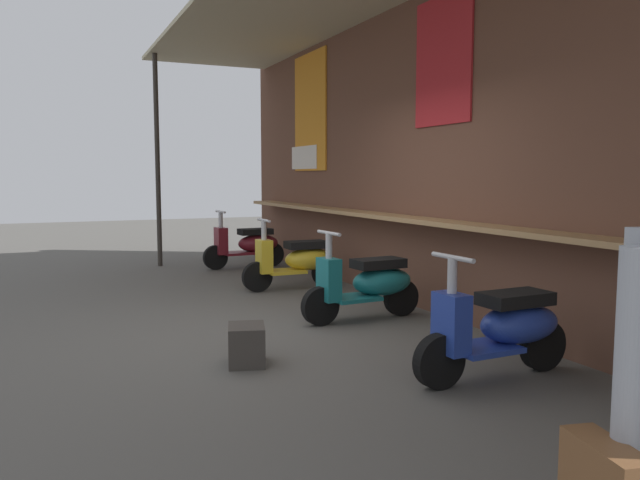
% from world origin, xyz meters
% --- Properties ---
extents(ground_plane, '(33.31, 33.31, 0.00)m').
position_xyz_m(ground_plane, '(0.00, 0.00, 0.00)').
color(ground_plane, '#56544F').
extents(market_stall_facade, '(11.90, 2.51, 3.64)m').
position_xyz_m(market_stall_facade, '(-0.01, 1.86, 2.03)').
color(market_stall_facade, brown).
rests_on(market_stall_facade, ground_plane).
extents(scooter_maroon, '(0.46, 1.40, 0.97)m').
position_xyz_m(scooter_maroon, '(-4.23, 1.08, 0.39)').
color(scooter_maroon, maroon).
rests_on(scooter_maroon, ground_plane).
extents(scooter_yellow, '(0.46, 1.40, 0.97)m').
position_xyz_m(scooter_yellow, '(-2.04, 1.08, 0.39)').
color(scooter_yellow, gold).
rests_on(scooter_yellow, ground_plane).
extents(scooter_teal, '(0.47, 1.40, 0.97)m').
position_xyz_m(scooter_teal, '(-0.04, 1.08, 0.39)').
color(scooter_teal, '#197075').
rests_on(scooter_teal, ground_plane).
extents(scooter_blue, '(0.46, 1.40, 0.97)m').
position_xyz_m(scooter_blue, '(2.07, 1.08, 0.39)').
color(scooter_blue, '#233D9E').
rests_on(scooter_blue, ground_plane).
extents(merchandise_crate, '(0.43, 0.38, 0.32)m').
position_xyz_m(merchandise_crate, '(0.95, -0.59, 0.16)').
color(merchandise_crate, '#3D3833').
rests_on(merchandise_crate, ground_plane).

